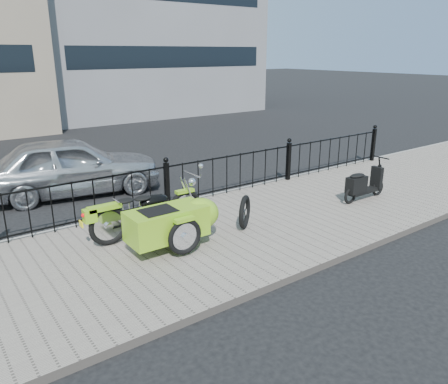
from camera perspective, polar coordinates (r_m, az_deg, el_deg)
ground at (r=8.32m, az=-2.93°, el=-5.16°), size 120.00×120.00×0.00m
sidewalk at (r=7.91m, az=-0.94°, el=-5.91°), size 30.00×3.80×0.12m
curb at (r=9.45m, az=-7.75°, el=-2.03°), size 30.00×0.10×0.12m
iron_fence at (r=9.17m, az=-7.46°, el=0.83°), size 14.11×0.11×1.08m
motorcycle_sidecar at (r=7.36m, az=-6.79°, el=-3.41°), size 2.28×1.48×0.98m
scooter at (r=10.01m, az=17.64°, el=0.88°), size 1.33×0.39×0.90m
spare_tire at (r=8.05m, az=2.71°, el=-2.62°), size 0.55×0.46×0.63m
sedan_car at (r=10.88m, az=-19.31°, el=3.23°), size 4.27×2.32×1.38m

